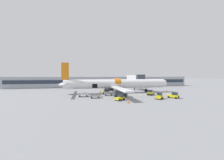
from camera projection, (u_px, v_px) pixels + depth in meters
The scene contains 20 objects.
ground_plane at pixel (119, 94), 45.30m from camera, with size 500.00×500.00×0.00m, color gray.
apron_marking_line at pixel (129, 96), 41.93m from camera, with size 24.53×3.58×0.01m.
terminal_strip at pixel (103, 81), 79.79m from camera, with size 98.67×12.51×5.65m.
jet_bridge_stub at pixel (135, 78), 58.49m from camera, with size 3.18×14.15×6.65m.
airplane at pixel (115, 84), 48.90m from camera, with size 39.76×35.56×10.51m.
baggage_tug_lead at pixel (173, 96), 37.88m from camera, with size 2.81×3.14×1.67m.
baggage_tug_mid at pixel (159, 96), 36.45m from camera, with size 2.73×2.72×1.76m.
baggage_tug_rear at pixel (120, 98), 34.74m from camera, with size 3.12×2.85×1.45m.
baggage_tug_spare at pixel (150, 93), 43.82m from camera, with size 3.10×3.13×1.69m.
baggage_cart_loading at pixel (109, 94), 42.71m from camera, with size 3.60×2.06×1.14m.
baggage_cart_queued at pixel (84, 95), 40.50m from camera, with size 3.86×2.15×1.15m.
baggage_cart_empty at pixel (95, 96), 38.05m from camera, with size 3.71×2.05×1.15m.
ground_crew_loader_a at pixel (100, 94), 41.12m from camera, with size 0.52×0.51×1.62m.
ground_crew_loader_b at pixel (115, 92), 44.47m from camera, with size 0.59×0.59×1.84m.
ground_crew_driver at pixel (103, 92), 44.95m from camera, with size 0.54×0.54×1.71m.
ground_crew_supervisor at pixel (118, 92), 45.71m from camera, with size 0.60×0.51×1.72m.
ground_crew_helper at pixel (120, 92), 44.72m from camera, with size 0.54×0.47×1.58m.
safety_cone_nose at pixel (166, 91), 52.84m from camera, with size 0.56×0.56×0.77m.
safety_cone_engine_left at pixel (129, 101), 31.27m from camera, with size 0.53×0.53×0.77m.
safety_cone_wingtip at pixel (124, 96), 40.38m from camera, with size 0.53×0.53×0.60m.
Camera 1 is at (-11.94, -43.58, 6.22)m, focal length 22.00 mm.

